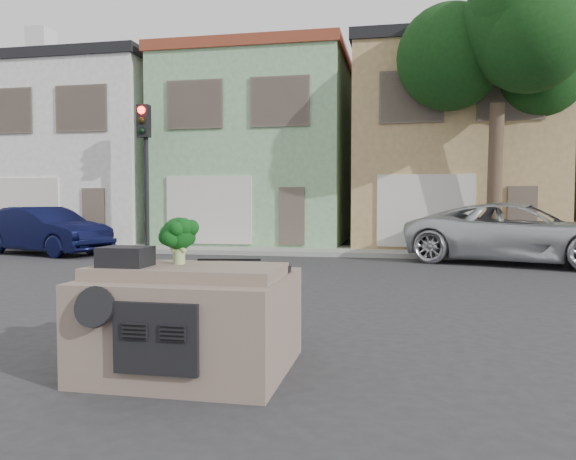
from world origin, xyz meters
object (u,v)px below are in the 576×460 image
(navy_sedan, at_px, (45,254))
(silver_pickup, at_px, (520,264))
(traffic_signal, at_px, (145,178))
(broccoli, at_px, (179,240))

(navy_sedan, xyz_separation_m, silver_pickup, (14.89, 0.14, 0.00))
(silver_pickup, relative_size, traffic_signal, 1.22)
(navy_sedan, bearing_deg, broccoli, -123.72)
(traffic_signal, xyz_separation_m, broccoli, (6.36, -12.54, -1.18))
(broccoli, bearing_deg, silver_pickup, 63.50)
(navy_sedan, xyz_separation_m, broccoli, (9.28, -11.11, 1.37))
(silver_pickup, distance_m, traffic_signal, 12.31)
(traffic_signal, height_order, broccoli, traffic_signal)
(navy_sedan, height_order, broccoli, broccoli)
(navy_sedan, relative_size, broccoli, 9.56)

